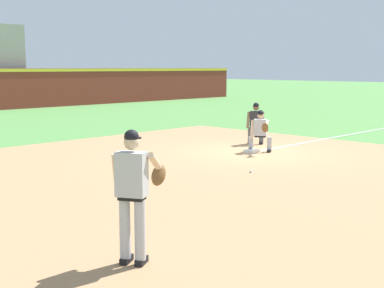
# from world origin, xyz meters

# --- Properties ---
(ground_plane) EXTENTS (160.00, 160.00, 0.00)m
(ground_plane) POSITION_xyz_m (0.00, 0.00, 0.00)
(ground_plane) COLOR #518942
(infield_dirt_patch) EXTENTS (18.00, 18.00, 0.01)m
(infield_dirt_patch) POSITION_xyz_m (-4.40, -2.42, 0.00)
(infield_dirt_patch) COLOR #A87F56
(infield_dirt_patch) RESTS_ON ground
(foul_line_stripe) EXTENTS (12.32, 0.10, 0.00)m
(foul_line_stripe) POSITION_xyz_m (6.16, 0.00, 0.01)
(foul_line_stripe) COLOR white
(foul_line_stripe) RESTS_ON ground
(first_base_bag) EXTENTS (0.38, 0.38, 0.09)m
(first_base_bag) POSITION_xyz_m (0.00, 0.00, 0.04)
(first_base_bag) COLOR white
(first_base_bag) RESTS_ON ground
(baseball) EXTENTS (0.07, 0.07, 0.07)m
(baseball) POSITION_xyz_m (-2.60, -2.01, 0.04)
(baseball) COLOR white
(baseball) RESTS_ON ground
(pitcher) EXTENTS (0.84, 0.58, 1.86)m
(pitcher) POSITION_xyz_m (-8.75, -4.84, 1.06)
(pitcher) COLOR black
(pitcher) RESTS_ON ground
(first_baseman) EXTENTS (0.83, 1.01, 1.34)m
(first_baseman) POSITION_xyz_m (0.28, -0.12, 0.73)
(first_baseman) COLOR black
(first_baseman) RESTS_ON ground
(umpire) EXTENTS (0.62, 0.68, 1.46)m
(umpire) POSITION_xyz_m (1.60, 1.08, 0.79)
(umpire) COLOR black
(umpire) RESTS_ON ground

